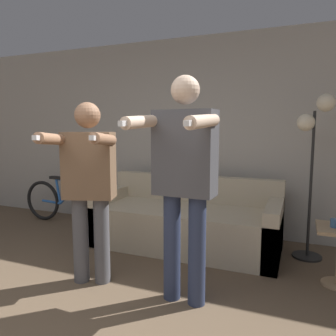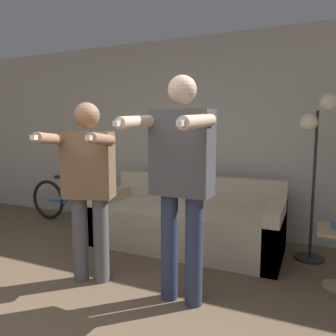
{
  "view_description": "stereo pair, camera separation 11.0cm",
  "coord_description": "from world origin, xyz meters",
  "px_view_note": "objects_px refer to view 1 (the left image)",
  "views": [
    {
      "loc": [
        1.56,
        -1.1,
        1.42
      ],
      "look_at": [
        0.33,
        1.88,
        1.02
      ],
      "focal_mm": 35.0,
      "sensor_mm": 36.0,
      "label": 1
    },
    {
      "loc": [
        1.66,
        -1.05,
        1.42
      ],
      "look_at": [
        0.33,
        1.88,
        1.02
      ],
      "focal_mm": 35.0,
      "sensor_mm": 36.0,
      "label": 2
    }
  ],
  "objects_px": {
    "couch": "(185,223)",
    "cup": "(334,223)",
    "person_right": "(184,173)",
    "cat": "(182,168)",
    "floor_lamp": "(314,138)",
    "bicycle": "(66,202)",
    "person_left": "(89,180)"
  },
  "relations": [
    {
      "from": "couch",
      "to": "cup",
      "type": "height_order",
      "value": "couch"
    },
    {
      "from": "person_right",
      "to": "cup",
      "type": "xyz_separation_m",
      "value": [
        1.14,
        0.79,
        -0.49
      ]
    },
    {
      "from": "couch",
      "to": "person_right",
      "type": "xyz_separation_m",
      "value": [
        0.41,
        -1.2,
        0.78
      ]
    },
    {
      "from": "person_right",
      "to": "cat",
      "type": "distance_m",
      "value": 1.67
    },
    {
      "from": "floor_lamp",
      "to": "bicycle",
      "type": "bearing_deg",
      "value": 179.39
    },
    {
      "from": "person_left",
      "to": "person_right",
      "type": "relative_size",
      "value": 0.9
    },
    {
      "from": "person_left",
      "to": "bicycle",
      "type": "height_order",
      "value": "person_left"
    },
    {
      "from": "couch",
      "to": "person_left",
      "type": "height_order",
      "value": "person_left"
    },
    {
      "from": "person_left",
      "to": "bicycle",
      "type": "bearing_deg",
      "value": 118.19
    },
    {
      "from": "cup",
      "to": "couch",
      "type": "bearing_deg",
      "value": 165.07
    },
    {
      "from": "bicycle",
      "to": "person_left",
      "type": "bearing_deg",
      "value": -44.34
    },
    {
      "from": "cat",
      "to": "cup",
      "type": "height_order",
      "value": "cat"
    },
    {
      "from": "cup",
      "to": "bicycle",
      "type": "xyz_separation_m",
      "value": [
        -3.49,
        0.63,
        -0.25
      ]
    },
    {
      "from": "couch",
      "to": "floor_lamp",
      "type": "relative_size",
      "value": 1.24
    },
    {
      "from": "cat",
      "to": "person_right",
      "type": "bearing_deg",
      "value": -69.56
    },
    {
      "from": "person_left",
      "to": "cup",
      "type": "relative_size",
      "value": 21.08
    },
    {
      "from": "bicycle",
      "to": "person_right",
      "type": "bearing_deg",
      "value": -31.15
    },
    {
      "from": "cat",
      "to": "floor_lamp",
      "type": "relative_size",
      "value": 0.24
    },
    {
      "from": "bicycle",
      "to": "cup",
      "type": "bearing_deg",
      "value": -10.25
    },
    {
      "from": "person_left",
      "to": "floor_lamp",
      "type": "relative_size",
      "value": 0.93
    },
    {
      "from": "person_left",
      "to": "cup",
      "type": "distance_m",
      "value": 2.22
    },
    {
      "from": "floor_lamp",
      "to": "cup",
      "type": "distance_m",
      "value": 0.96
    },
    {
      "from": "cat",
      "to": "bicycle",
      "type": "bearing_deg",
      "value": -175.58
    },
    {
      "from": "couch",
      "to": "cup",
      "type": "xyz_separation_m",
      "value": [
        1.55,
        -0.41,
        0.29
      ]
    },
    {
      "from": "cup",
      "to": "bicycle",
      "type": "distance_m",
      "value": 3.56
    },
    {
      "from": "person_right",
      "to": "person_left",
      "type": "bearing_deg",
      "value": -177.57
    },
    {
      "from": "couch",
      "to": "bicycle",
      "type": "distance_m",
      "value": 1.96
    },
    {
      "from": "couch",
      "to": "floor_lamp",
      "type": "xyz_separation_m",
      "value": [
        1.37,
        0.18,
        1.03
      ]
    },
    {
      "from": "person_left",
      "to": "cat",
      "type": "height_order",
      "value": "person_left"
    },
    {
      "from": "person_left",
      "to": "cup",
      "type": "bearing_deg",
      "value": 3.78
    },
    {
      "from": "floor_lamp",
      "to": "bicycle",
      "type": "distance_m",
      "value": 3.45
    },
    {
      "from": "person_left",
      "to": "bicycle",
      "type": "distance_m",
      "value": 2.13
    }
  ]
}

